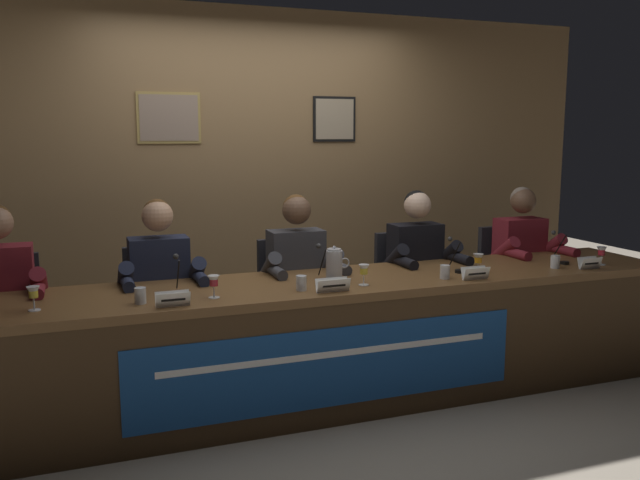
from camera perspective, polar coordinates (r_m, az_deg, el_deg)
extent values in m
plane|color=gray|center=(4.25, 0.00, -13.53)|extent=(12.00, 12.00, 0.00)
cube|color=#937047|center=(5.38, -5.66, 5.47)|extent=(5.96, 0.12, 2.60)
cube|color=tan|center=(5.18, -12.78, 10.14)|extent=(0.47, 0.02, 0.38)
cube|color=gray|center=(5.17, -12.76, 10.14)|extent=(0.43, 0.01, 0.34)
cube|color=black|center=(5.52, 1.22, 10.28)|extent=(0.37, 0.02, 0.36)
cube|color=tan|center=(5.51, 1.27, 10.28)|extent=(0.33, 0.01, 0.32)
cube|color=brown|center=(4.03, 0.00, -3.86)|extent=(4.76, 0.78, 0.05)
cube|color=#402A16|center=(3.81, 1.97, -10.60)|extent=(4.70, 0.04, 0.71)
cube|color=#402A16|center=(5.38, 24.09, -5.52)|extent=(0.08, 0.70, 0.71)
cube|color=#19478C|center=(3.76, 1.12, -10.83)|extent=(2.27, 0.01, 0.45)
cube|color=white|center=(3.73, 1.15, -9.72)|extent=(1.93, 0.00, 0.04)
cylinder|color=black|center=(4.49, -24.89, -12.98)|extent=(0.44, 0.44, 0.02)
cylinder|color=black|center=(4.42, -25.09, -10.30)|extent=(0.05, 0.05, 0.42)
cube|color=#232328|center=(4.35, -25.29, -7.49)|extent=(0.44, 0.44, 0.03)
cube|color=#232328|center=(4.49, -25.29, -3.90)|extent=(0.40, 0.05, 0.44)
cylinder|color=black|center=(4.08, -24.05, -11.79)|extent=(0.10, 0.10, 0.48)
cylinder|color=black|center=(4.13, -24.18, -7.32)|extent=(0.13, 0.34, 0.13)
cube|color=maroon|center=(4.25, -25.60, -3.65)|extent=(0.36, 0.20, 0.48)
cylinder|color=maroon|center=(4.13, -22.84, -3.52)|extent=(0.09, 0.30, 0.25)
cylinder|color=maroon|center=(3.98, -22.93, -3.96)|extent=(0.07, 0.24, 0.07)
cylinder|color=white|center=(3.66, -23.20, -5.53)|extent=(0.06, 0.06, 0.00)
cylinder|color=white|center=(3.65, -23.23, -5.08)|extent=(0.01, 0.01, 0.05)
cone|color=white|center=(3.64, -23.29, -4.16)|extent=(0.06, 0.06, 0.06)
cylinder|color=yellow|center=(3.64, -23.28, -4.26)|extent=(0.04, 0.04, 0.04)
cylinder|color=black|center=(4.50, -13.24, -12.32)|extent=(0.44, 0.44, 0.02)
cylinder|color=black|center=(4.42, -13.35, -9.63)|extent=(0.05, 0.05, 0.42)
cube|color=#232328|center=(4.36, -13.45, -6.82)|extent=(0.44, 0.44, 0.03)
cube|color=#232328|center=(4.49, -13.88, -3.26)|extent=(0.40, 0.05, 0.44)
cylinder|color=black|center=(4.08, -14.13, -11.22)|extent=(0.10, 0.10, 0.48)
cylinder|color=black|center=(4.11, -11.31, -11.00)|extent=(0.10, 0.10, 0.48)
cylinder|color=black|center=(4.14, -14.52, -6.78)|extent=(0.13, 0.34, 0.13)
cylinder|color=black|center=(4.16, -11.77, -6.59)|extent=(0.13, 0.34, 0.13)
cube|color=#1E2338|center=(4.26, -13.56, -2.98)|extent=(0.36, 0.20, 0.48)
sphere|color=tan|center=(4.18, -13.71, 2.01)|extent=(0.19, 0.19, 0.19)
sphere|color=#593819|center=(4.19, -13.74, 2.24)|extent=(0.17, 0.17, 0.17)
cylinder|color=#1E2338|center=(4.14, -16.29, -3.15)|extent=(0.09, 0.30, 0.25)
cylinder|color=#1E2338|center=(4.18, -10.54, -2.80)|extent=(0.09, 0.30, 0.25)
cylinder|color=#1E2338|center=(3.98, -16.11, -3.58)|extent=(0.07, 0.24, 0.07)
cylinder|color=#1E2338|center=(4.03, -10.14, -3.21)|extent=(0.07, 0.24, 0.07)
cube|color=white|center=(3.49, -12.42, -5.01)|extent=(0.17, 0.03, 0.08)
cube|color=white|center=(3.53, -12.50, -4.88)|extent=(0.17, 0.03, 0.08)
cube|color=black|center=(3.49, -12.41, -5.02)|extent=(0.12, 0.01, 0.01)
cylinder|color=white|center=(3.66, -9.03, -4.87)|extent=(0.06, 0.06, 0.00)
cylinder|color=white|center=(3.65, -9.05, -4.43)|extent=(0.01, 0.01, 0.05)
cone|color=white|center=(3.64, -9.07, -3.51)|extent=(0.06, 0.06, 0.06)
cylinder|color=#B21E2D|center=(3.64, -9.07, -3.61)|extent=(0.04, 0.04, 0.04)
cylinder|color=silver|center=(3.61, -15.10, -4.61)|extent=(0.06, 0.06, 0.08)
cylinder|color=silver|center=(3.62, -15.08, -4.87)|extent=(0.05, 0.05, 0.05)
cylinder|color=black|center=(3.72, -11.83, -4.60)|extent=(0.06, 0.06, 0.02)
cylinder|color=black|center=(3.76, -12.03, -2.90)|extent=(0.01, 0.13, 0.18)
sphere|color=#2D2D2D|center=(3.80, -12.22, -1.39)|extent=(0.03, 0.03, 0.03)
cylinder|color=black|center=(4.68, -2.13, -11.23)|extent=(0.44, 0.44, 0.02)
cylinder|color=black|center=(4.61, -2.15, -8.63)|extent=(0.05, 0.05, 0.42)
cube|color=#232328|center=(4.54, -2.16, -5.92)|extent=(0.44, 0.44, 0.03)
cube|color=#232328|center=(4.67, -2.95, -2.53)|extent=(0.40, 0.05, 0.44)
cylinder|color=black|center=(4.26, -1.94, -10.08)|extent=(0.10, 0.10, 0.48)
cylinder|color=black|center=(4.32, 0.61, -9.78)|extent=(0.10, 0.10, 0.48)
cylinder|color=black|center=(4.31, -2.60, -5.85)|extent=(0.13, 0.34, 0.13)
cylinder|color=black|center=(4.38, -0.09, -5.62)|extent=(0.13, 0.34, 0.13)
cube|color=#38383D|center=(4.45, -2.06, -2.21)|extent=(0.36, 0.20, 0.48)
sphere|color=brown|center=(4.37, -2.01, 2.57)|extent=(0.19, 0.19, 0.19)
sphere|color=#593819|center=(4.38, -2.07, 2.78)|extent=(0.17, 0.17, 0.17)
cylinder|color=#38383D|center=(4.29, -4.31, -2.38)|extent=(0.09, 0.30, 0.25)
cylinder|color=#38383D|center=(4.42, 0.93, -2.01)|extent=(0.09, 0.30, 0.25)
cylinder|color=#38383D|center=(4.14, -3.69, -2.76)|extent=(0.07, 0.24, 0.07)
cylinder|color=#38383D|center=(4.27, 1.71, -2.36)|extent=(0.07, 0.24, 0.07)
cube|color=white|center=(3.72, 1.20, -3.93)|extent=(0.19, 0.03, 0.08)
cube|color=white|center=(3.75, 1.01, -3.82)|extent=(0.19, 0.03, 0.08)
cube|color=black|center=(3.72, 1.22, -3.94)|extent=(0.14, 0.01, 0.01)
cylinder|color=white|center=(3.92, 3.75, -3.84)|extent=(0.06, 0.06, 0.00)
cylinder|color=white|center=(3.91, 3.75, -3.42)|extent=(0.01, 0.01, 0.05)
cone|color=white|center=(3.90, 3.76, -2.56)|extent=(0.06, 0.06, 0.06)
cylinder|color=yellow|center=(3.90, 3.76, -2.66)|extent=(0.04, 0.04, 0.04)
cylinder|color=silver|center=(3.78, -1.61, -3.69)|extent=(0.06, 0.06, 0.08)
cylinder|color=silver|center=(3.78, -1.61, -3.94)|extent=(0.05, 0.05, 0.05)
cylinder|color=black|center=(3.99, 0.52, -3.49)|extent=(0.06, 0.06, 0.02)
cylinder|color=black|center=(4.02, 0.20, -1.92)|extent=(0.01, 0.13, 0.18)
sphere|color=#2D2D2D|center=(4.06, -0.12, -0.51)|extent=(0.03, 0.03, 0.03)
cylinder|color=black|center=(5.01, 7.75, -9.90)|extent=(0.44, 0.44, 0.02)
cylinder|color=black|center=(4.95, 7.80, -7.46)|extent=(0.05, 0.05, 0.42)
cube|color=#232328|center=(4.89, 7.86, -4.92)|extent=(0.44, 0.44, 0.03)
cube|color=#232328|center=(5.01, 6.83, -1.80)|extent=(0.40, 0.05, 0.44)
cylinder|color=black|center=(4.61, 8.77, -8.69)|extent=(0.10, 0.10, 0.48)
cylinder|color=black|center=(4.70, 10.92, -8.38)|extent=(0.10, 0.10, 0.48)
cylinder|color=black|center=(4.65, 7.95, -4.81)|extent=(0.13, 0.34, 0.13)
cylinder|color=black|center=(4.75, 10.08, -4.58)|extent=(0.13, 0.34, 0.13)
cube|color=black|center=(4.80, 8.11, -1.46)|extent=(0.36, 0.20, 0.48)
sphere|color=beige|center=(4.73, 8.32, 2.97)|extent=(0.19, 0.19, 0.19)
sphere|color=black|center=(4.74, 8.24, 3.17)|extent=(0.17, 0.17, 0.17)
cylinder|color=black|center=(4.61, 6.41, -1.60)|extent=(0.09, 0.30, 0.25)
cylinder|color=black|center=(4.81, 10.88, -1.26)|extent=(0.09, 0.30, 0.25)
cylinder|color=black|center=(4.47, 7.33, -1.93)|extent=(0.07, 0.24, 0.07)
cylinder|color=black|center=(4.68, 11.89, -1.56)|extent=(0.07, 0.24, 0.07)
cube|color=white|center=(4.15, 13.25, -2.82)|extent=(0.17, 0.03, 0.08)
cube|color=white|center=(4.17, 13.00, -2.74)|extent=(0.17, 0.03, 0.08)
cube|color=black|center=(4.14, 13.28, -2.83)|extent=(0.12, 0.01, 0.01)
cylinder|color=white|center=(4.37, 13.32, -2.74)|extent=(0.06, 0.06, 0.00)
cylinder|color=white|center=(4.36, 13.34, -2.36)|extent=(0.01, 0.01, 0.05)
cone|color=white|center=(4.35, 13.36, -1.58)|extent=(0.06, 0.06, 0.06)
cylinder|color=orange|center=(4.35, 13.36, -1.67)|extent=(0.04, 0.04, 0.04)
cylinder|color=silver|center=(4.15, 10.62, -2.69)|extent=(0.06, 0.06, 0.08)
cylinder|color=silver|center=(4.15, 10.61, -2.92)|extent=(0.05, 0.05, 0.05)
cylinder|color=black|center=(4.35, 11.83, -2.63)|extent=(0.06, 0.06, 0.02)
cylinder|color=black|center=(4.38, 11.44, -1.19)|extent=(0.01, 0.13, 0.18)
sphere|color=#2D2D2D|center=(4.42, 11.04, 0.09)|extent=(0.03, 0.03, 0.03)
cylinder|color=black|center=(5.48, 16.10, -8.53)|extent=(0.44, 0.44, 0.02)
cylinder|color=black|center=(5.41, 16.21, -6.28)|extent=(0.05, 0.05, 0.42)
cube|color=#232328|center=(5.36, 16.32, -3.96)|extent=(0.44, 0.44, 0.03)
cube|color=#232328|center=(5.47, 15.18, -1.13)|extent=(0.40, 0.05, 0.44)
cylinder|color=black|center=(5.09, 17.66, -7.31)|extent=(0.10, 0.10, 0.48)
cylinder|color=black|center=(5.21, 19.40, -7.01)|extent=(0.10, 0.10, 0.48)
cylinder|color=black|center=(5.13, 16.78, -3.81)|extent=(0.13, 0.34, 0.13)
cylinder|color=black|center=(5.25, 18.53, -3.60)|extent=(0.13, 0.34, 0.13)
cube|color=maroon|center=(5.28, 16.66, -0.79)|extent=(0.36, 0.20, 0.48)
sphere|color=brown|center=(5.21, 16.98, 3.24)|extent=(0.19, 0.19, 0.19)
sphere|color=gray|center=(5.22, 16.88, 3.42)|extent=(0.17, 0.17, 0.17)
cylinder|color=maroon|center=(5.07, 15.45, -0.90)|extent=(0.09, 0.30, 0.25)
cylinder|color=maroon|center=(5.33, 19.12, -0.61)|extent=(0.09, 0.30, 0.25)
cylinder|color=maroon|center=(4.94, 16.53, -1.17)|extent=(0.07, 0.24, 0.07)
cylinder|color=maroon|center=(5.21, 20.23, -0.86)|extent=(0.07, 0.24, 0.07)
cube|color=white|center=(4.70, 22.17, -1.87)|extent=(0.16, 0.03, 0.08)
cube|color=white|center=(4.72, 21.89, -1.80)|extent=(0.16, 0.03, 0.08)
cube|color=black|center=(4.70, 22.19, -1.88)|extent=(0.11, 0.01, 0.01)
cylinder|color=white|center=(4.89, 22.85, -1.95)|extent=(0.06, 0.06, 0.00)
cylinder|color=white|center=(4.89, 22.87, -1.61)|extent=(0.01, 0.01, 0.05)
cone|color=white|center=(4.88, 22.91, -0.91)|extent=(0.06, 0.06, 0.06)
cylinder|color=#B21E2D|center=(4.88, 22.91, -0.99)|extent=(0.04, 0.04, 0.04)
cylinder|color=silver|center=(4.66, 19.45, -1.76)|extent=(0.06, 0.06, 0.08)
cylinder|color=silver|center=(4.67, 19.44, -1.96)|extent=(0.05, 0.05, 0.05)
cylinder|color=black|center=(4.83, 20.16, -1.84)|extent=(0.06, 0.06, 0.02)
cylinder|color=black|center=(4.86, 19.74, -0.55)|extent=(0.01, 0.13, 0.18)
sphere|color=#2D2D2D|center=(4.89, 19.33, 0.60)|extent=(0.03, 0.03, 0.03)
cylinder|color=silver|center=(4.04, 1.23, -2.17)|extent=(0.10, 0.10, 0.18)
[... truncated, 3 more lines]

